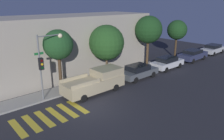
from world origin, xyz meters
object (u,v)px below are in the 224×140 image
at_px(tree_near_corner, 58,45).
at_px(tree_midblock, 107,43).
at_px(sedan_far_end, 193,55).
at_px(tree_far_end, 149,30).
at_px(traffic_light_pole, 45,58).
at_px(sedan_near_corner, 138,71).
at_px(sedan_tail_of_row, 213,49).
at_px(tree_behind_truck, 177,30).
at_px(sedan_middle, 167,63).
at_px(pickup_truck, 96,81).

height_order(tree_near_corner, tree_midblock, tree_midblock).
height_order(sedan_far_end, tree_far_end, tree_far_end).
height_order(traffic_light_pole, sedan_near_corner, traffic_light_pole).
xyz_separation_m(sedan_tail_of_row, tree_midblock, (-18.69, 2.25, 2.87)).
xyz_separation_m(sedan_near_corner, tree_near_corner, (-7.43, 2.25, 3.30)).
height_order(traffic_light_pole, sedan_tail_of_row, traffic_light_pole).
bearing_deg(sedan_near_corner, sedan_tail_of_row, 0.00).
height_order(traffic_light_pole, tree_behind_truck, traffic_light_pole).
xyz_separation_m(sedan_middle, sedan_far_end, (5.69, -0.00, 0.02)).
bearing_deg(sedan_far_end, tree_near_corner, 172.89).
xyz_separation_m(traffic_light_pole, tree_near_corner, (1.62, 0.98, 0.62)).
bearing_deg(tree_behind_truck, tree_far_end, 180.00).
bearing_deg(tree_near_corner, tree_behind_truck, 0.00).
bearing_deg(tree_midblock, tree_far_end, 0.00).
height_order(pickup_truck, tree_midblock, tree_midblock).
height_order(sedan_near_corner, sedan_tail_of_row, sedan_near_corner).
bearing_deg(traffic_light_pole, tree_near_corner, 31.20).
bearing_deg(traffic_light_pole, tree_behind_truck, 2.96).
bearing_deg(tree_near_corner, tree_far_end, 0.00).
bearing_deg(sedan_middle, tree_behind_truck, 24.17).
bearing_deg(tree_behind_truck, sedan_far_end, -73.32).
distance_m(pickup_truck, tree_far_end, 10.19).
bearing_deg(tree_midblock, pickup_truck, -143.46).
distance_m(sedan_tail_of_row, tree_near_corner, 24.20).
relative_size(pickup_truck, sedan_middle, 1.27).
xyz_separation_m(traffic_light_pole, sedan_middle, (13.98, -1.27, -2.68)).
height_order(pickup_truck, tree_near_corner, tree_near_corner).
relative_size(pickup_truck, sedan_near_corner, 1.28).
distance_m(traffic_light_pole, tree_midblock, 6.87).
xyz_separation_m(sedan_far_end, sedan_tail_of_row, (5.82, 0.00, -0.02)).
xyz_separation_m(sedan_tail_of_row, tree_behind_truck, (-6.49, 2.25, 3.07)).
bearing_deg(traffic_light_pole, sedan_middle, -5.19).
distance_m(sedan_far_end, sedan_tail_of_row, 5.82).
relative_size(sedan_middle, sedan_tail_of_row, 0.95).
distance_m(tree_midblock, tree_far_end, 6.34).
xyz_separation_m(sedan_tail_of_row, tree_far_end, (-12.39, 2.25, 3.60)).
xyz_separation_m(traffic_light_pole, sedan_tail_of_row, (25.49, -1.27, -2.68)).
bearing_deg(sedan_far_end, sedan_near_corner, 180.00).
bearing_deg(sedan_middle, traffic_light_pole, 174.81).
bearing_deg(sedan_tail_of_row, sedan_near_corner, -180.00).
bearing_deg(tree_midblock, sedan_far_end, -9.92).
bearing_deg(pickup_truck, sedan_tail_of_row, 0.00).
xyz_separation_m(sedan_near_corner, tree_far_end, (4.05, 2.25, 3.61)).
bearing_deg(traffic_light_pole, tree_midblock, 8.22).
xyz_separation_m(sedan_middle, sedan_tail_of_row, (11.51, 0.00, -0.00)).
bearing_deg(tree_near_corner, sedan_far_end, -7.11).
relative_size(pickup_truck, tree_near_corner, 1.01).
bearing_deg(sedan_far_end, tree_behind_truck, 106.68).
bearing_deg(pickup_truck, tree_near_corner, 133.54).
bearing_deg(tree_midblock, traffic_light_pole, -171.78).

